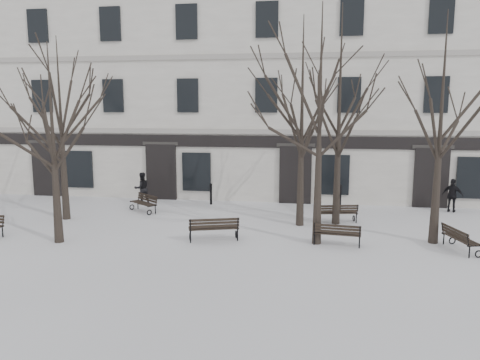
% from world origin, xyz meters
% --- Properties ---
extents(ground, '(100.00, 100.00, 0.00)m').
position_xyz_m(ground, '(0.00, 0.00, 0.00)').
color(ground, white).
rests_on(ground, ground).
extents(building, '(40.40, 10.20, 11.40)m').
position_xyz_m(building, '(0.00, 12.96, 5.52)').
color(building, silver).
rests_on(building, ground).
extents(tree_1, '(4.93, 4.93, 7.05)m').
position_xyz_m(tree_1, '(-4.67, -0.28, 4.40)').
color(tree_1, black).
rests_on(tree_1, ground).
extents(tree_2, '(5.81, 5.81, 8.31)m').
position_xyz_m(tree_2, '(4.53, 0.98, 5.19)').
color(tree_2, black).
rests_on(tree_2, ground).
extents(tree_3, '(5.64, 5.64, 8.06)m').
position_xyz_m(tree_3, '(8.68, 1.69, 5.04)').
color(tree_3, black).
rests_on(tree_3, ground).
extents(tree_4, '(5.42, 5.42, 7.74)m').
position_xyz_m(tree_4, '(-6.22, 3.05, 4.84)').
color(tree_4, black).
rests_on(tree_4, ground).
extents(tree_5, '(5.86, 5.86, 8.38)m').
position_xyz_m(tree_5, '(3.87, 3.52, 5.24)').
color(tree_5, black).
rests_on(tree_5, ground).
extents(tree_6, '(6.21, 6.21, 8.87)m').
position_xyz_m(tree_6, '(5.35, 4.00, 5.55)').
color(tree_6, black).
rests_on(tree_6, ground).
extents(bench_1, '(1.90, 1.16, 0.91)m').
position_xyz_m(bench_1, '(0.84, 0.71, 0.49)').
color(bench_1, black).
rests_on(bench_1, ground).
extents(bench_2, '(1.69, 0.77, 0.83)m').
position_xyz_m(bench_2, '(5.24, 0.80, 0.45)').
color(bench_2, black).
rests_on(bench_2, ground).
extents(bench_3, '(1.60, 1.43, 0.81)m').
position_xyz_m(bench_3, '(-3.36, 4.92, 0.44)').
color(bench_3, black).
rests_on(bench_3, ground).
extents(bench_4, '(1.72, 0.94, 0.83)m').
position_xyz_m(bench_4, '(5.42, 4.14, 0.45)').
color(bench_4, black).
rests_on(bench_4, ground).
extents(bench_5, '(0.98, 1.70, 0.82)m').
position_xyz_m(bench_5, '(9.31, 0.83, 0.44)').
color(bench_5, black).
rests_on(bench_5, ground).
extents(bollard_a, '(0.14, 0.14, 1.06)m').
position_xyz_m(bollard_a, '(-0.65, 7.02, 0.57)').
color(bollard_a, black).
rests_on(bollard_a, ground).
extents(bollard_b, '(0.15, 0.15, 1.21)m').
position_xyz_m(bollard_b, '(5.66, 6.78, 0.64)').
color(bollard_b, black).
rests_on(bollard_b, ground).
extents(pedestrian_b, '(0.99, 0.96, 1.60)m').
position_xyz_m(pedestrian_b, '(-4.09, 6.58, 0.00)').
color(pedestrian_b, black).
rests_on(pedestrian_b, ground).
extents(pedestrian_c, '(0.99, 0.71, 1.56)m').
position_xyz_m(pedestrian_c, '(10.78, 7.03, 0.00)').
color(pedestrian_c, black).
rests_on(pedestrian_c, ground).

